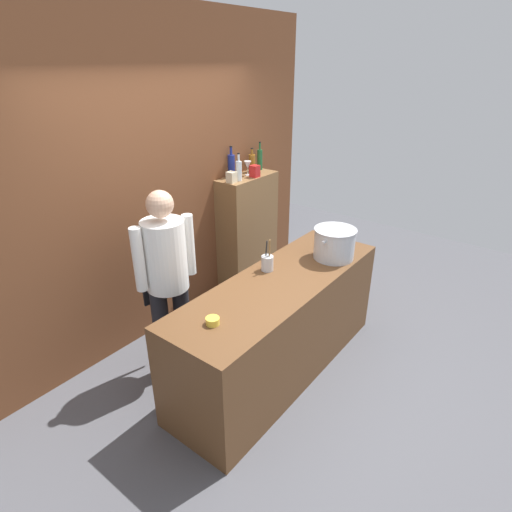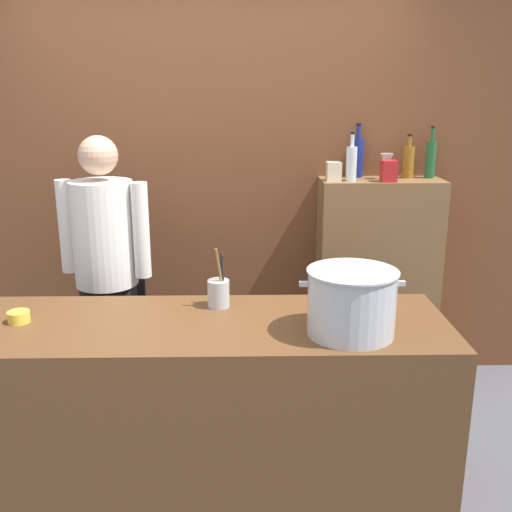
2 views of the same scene
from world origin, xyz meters
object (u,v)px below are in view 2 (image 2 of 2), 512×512
(wine_bottle_cobalt, at_px, (357,157))
(stockpot_large, at_px, (351,302))
(spice_tin_red, at_px, (389,171))
(wine_bottle_amber, at_px, (408,161))
(spice_tin_cream, at_px, (334,171))
(chef, at_px, (106,262))
(wine_bottle_clear, at_px, (351,163))
(wine_glass_tall, at_px, (387,161))
(butter_jar, at_px, (19,317))
(utensil_crock, at_px, (219,292))
(wine_bottle_green, at_px, (431,158))

(wine_bottle_cobalt, bearing_deg, stockpot_large, -100.84)
(wine_bottle_cobalt, relative_size, spice_tin_red, 2.63)
(wine_bottle_amber, height_order, spice_tin_cream, wine_bottle_amber)
(chef, bearing_deg, wine_bottle_clear, -150.42)
(stockpot_large, xyz_separation_m, spice_tin_cream, (0.10, 1.29, 0.37))
(wine_bottle_clear, xyz_separation_m, spice_tin_red, (0.22, -0.04, -0.05))
(wine_bottle_clear, distance_m, wine_glass_tall, 0.24)
(butter_jar, distance_m, wine_glass_tall, 2.28)
(chef, distance_m, spice_tin_cream, 1.45)
(spice_tin_red, height_order, spice_tin_cream, spice_tin_red)
(stockpot_large, relative_size, wine_bottle_cobalt, 1.30)
(chef, relative_size, utensil_crock, 5.69)
(wine_bottle_cobalt, distance_m, spice_tin_red, 0.26)
(chef, xyz_separation_m, butter_jar, (-0.22, -0.71, -0.04))
(chef, bearing_deg, wine_bottle_cobalt, -145.61)
(wine_bottle_green, bearing_deg, chef, -164.86)
(stockpot_large, distance_m, utensil_crock, 0.66)
(wine_bottle_clear, xyz_separation_m, wine_bottle_amber, (0.38, 0.12, -0.01))
(wine_bottle_amber, distance_m, wine_bottle_green, 0.14)
(butter_jar, bearing_deg, wine_bottle_clear, 34.33)
(wine_bottle_clear, distance_m, spice_tin_red, 0.23)
(wine_bottle_cobalt, bearing_deg, wine_glass_tall, -30.29)
(chef, distance_m, utensil_crock, 0.84)
(wine_bottle_cobalt, relative_size, spice_tin_cream, 2.96)
(wine_bottle_clear, bearing_deg, chef, -163.82)
(wine_bottle_clear, xyz_separation_m, wine_bottle_green, (0.52, 0.11, 0.01))
(utensil_crock, relative_size, spice_tin_cream, 2.57)
(spice_tin_red, bearing_deg, chef, -167.35)
(stockpot_large, relative_size, wine_bottle_clear, 1.49)
(wine_glass_tall, bearing_deg, spice_tin_red, -94.83)
(wine_bottle_cobalt, bearing_deg, chef, -159.01)
(utensil_crock, relative_size, wine_bottle_amber, 1.08)
(wine_bottle_green, bearing_deg, spice_tin_red, -152.27)
(wine_bottle_green, height_order, wine_glass_tall, wine_bottle_green)
(spice_tin_red, bearing_deg, utensil_crock, -137.73)
(stockpot_large, height_order, butter_jar, stockpot_large)
(wine_bottle_amber, bearing_deg, spice_tin_red, -134.29)
(wine_bottle_green, distance_m, spice_tin_red, 0.34)
(utensil_crock, height_order, wine_glass_tall, wine_glass_tall)
(butter_jar, height_order, spice_tin_cream, spice_tin_cream)
(chef, distance_m, wine_glass_tall, 1.79)
(chef, height_order, butter_jar, chef)
(utensil_crock, xyz_separation_m, wine_bottle_green, (1.29, 1.06, 0.51))
(wine_bottle_clear, bearing_deg, wine_bottle_green, 12.24)
(stockpot_large, relative_size, spice_tin_cream, 3.84)
(wine_bottle_clear, bearing_deg, butter_jar, -145.67)
(wine_bottle_cobalt, distance_m, wine_glass_tall, 0.19)
(wine_bottle_green, bearing_deg, wine_bottle_amber, 177.41)
(stockpot_large, xyz_separation_m, wine_bottle_amber, (0.59, 1.40, 0.42))
(wine_bottle_green, xyz_separation_m, wine_bottle_cobalt, (-0.45, 0.05, 0.01))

